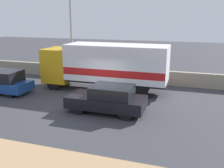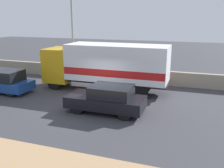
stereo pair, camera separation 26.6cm
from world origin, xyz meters
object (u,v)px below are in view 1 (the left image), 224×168
box_truck (106,65)px  car_sedan_second (2,82)px  car_hatchback (108,99)px  street_lamp (71,25)px

box_truck → car_sedan_second: 6.97m
box_truck → car_hatchback: box_truck is taller
box_truck → car_sedan_second: (-6.37, -2.62, -1.04)m
box_truck → car_sedan_second: bearing=22.4°
street_lamp → car_hatchback: 8.00m
box_truck → car_sedan_second: size_ratio=2.12×
car_sedan_second → street_lamp: bearing=-126.1°
car_hatchback → car_sedan_second: (-7.77, 1.17, -0.00)m
street_lamp → box_truck: street_lamp is taller
box_truck → car_hatchback: size_ratio=2.07×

